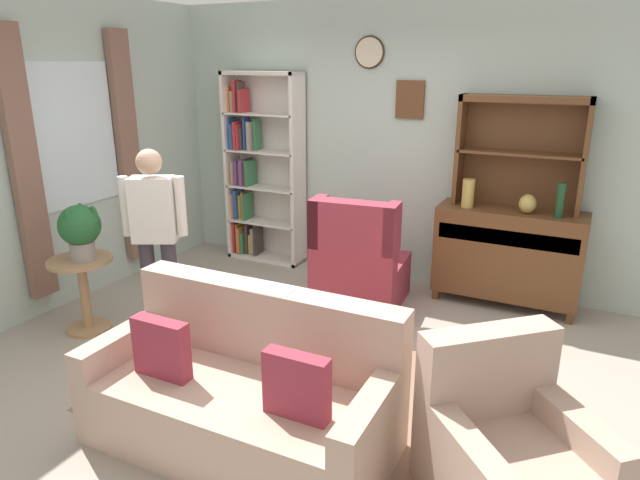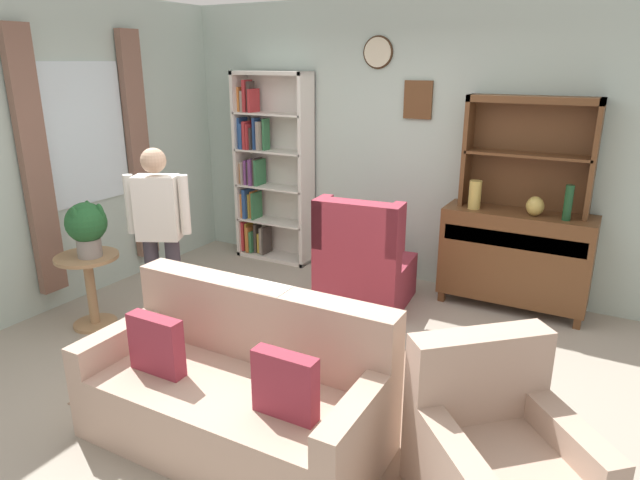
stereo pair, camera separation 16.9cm
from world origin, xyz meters
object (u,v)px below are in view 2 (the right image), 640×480
object	(u,v)px
person_reading	(160,228)
bookshelf	(268,171)
plant_stand	(90,283)
armchair_floral	(497,462)
wingback_chair	(363,267)
sideboard_hutch	(530,138)
couch_floral	(238,393)
sideboard	(515,255)
potted_plant_large	(87,225)
vase_tall	(475,195)
bottle_wine	(568,203)
vase_round	(535,206)

from	to	relation	value
person_reading	bookshelf	bearing A→B (deg)	98.39
bookshelf	plant_stand	distance (m)	2.35
armchair_floral	person_reading	size ratio (longest dim) A/B	0.69
wingback_chair	sideboard_hutch	bearing A→B (deg)	31.71
couch_floral	wingback_chair	bearing A→B (deg)	94.41
couch_floral	sideboard_hutch	bearing A→B (deg)	69.89
sideboard	couch_floral	bearing A→B (deg)	-110.84
armchair_floral	potted_plant_large	distance (m)	3.55
sideboard	sideboard_hutch	world-z (taller)	sideboard_hutch
sideboard_hutch	plant_stand	world-z (taller)	sideboard_hutch
vase_tall	sideboard	bearing A→B (deg)	11.63
sideboard	wingback_chair	size ratio (longest dim) A/B	1.24
sideboard_hutch	bottle_wine	xyz separation A→B (m)	(0.39, -0.20, -0.49)
bookshelf	armchair_floral	world-z (taller)	bookshelf
sideboard	vase_round	xyz separation A→B (m)	(0.13, -0.07, 0.50)
vase_tall	wingback_chair	bearing A→B (deg)	-145.79
armchair_floral	plant_stand	xyz separation A→B (m)	(-3.51, 0.45, 0.11)
vase_round	wingback_chair	distance (m)	1.59
armchair_floral	wingback_chair	xyz separation A→B (m)	(-1.65, 1.96, 0.09)
couch_floral	person_reading	bearing A→B (deg)	148.47
wingback_chair	vase_round	bearing A→B (deg)	23.17
potted_plant_large	person_reading	distance (m)	0.62
plant_stand	vase_round	bearing A→B (deg)	33.08
sideboard	bookshelf	bearing A→B (deg)	178.27
armchair_floral	person_reading	world-z (taller)	person_reading
vase_round	couch_floral	distance (m)	3.03
sideboard	vase_tall	size ratio (longest dim) A/B	5.03
bookshelf	armchair_floral	distance (m)	4.24
wingback_chair	bottle_wine	bearing A→B (deg)	19.03
potted_plant_large	bookshelf	bearing A→B (deg)	83.19
vase_round	bookshelf	bearing A→B (deg)	177.03
bookshelf	couch_floral	bearing A→B (deg)	-59.14
plant_stand	sideboard_hutch	bearing A→B (deg)	36.35
wingback_chair	vase_tall	bearing A→B (deg)	34.21
vase_tall	bottle_wine	bearing A→B (deg)	-0.66
vase_round	vase_tall	bearing A→B (deg)	-178.51
vase_round	couch_floral	xyz separation A→B (m)	(-1.19, -2.71, -0.69)
armchair_floral	person_reading	distance (m)	3.05
sideboard	sideboard_hutch	distance (m)	1.06
sideboard	person_reading	distance (m)	3.14
bookshelf	plant_stand	world-z (taller)	bookshelf
vase_round	bottle_wine	distance (m)	0.27
vase_tall	vase_round	world-z (taller)	vase_tall
bottle_wine	potted_plant_large	xyz separation A→B (m)	(-3.42, -2.07, -0.16)
vase_tall	person_reading	size ratio (longest dim) A/B	0.17
sideboard_hutch	person_reading	world-z (taller)	sideboard_hutch
vase_round	bottle_wine	bearing A→B (deg)	-4.95
armchair_floral	potted_plant_large	world-z (taller)	potted_plant_large
sideboard_hutch	person_reading	size ratio (longest dim) A/B	0.71
sideboard	potted_plant_large	xyz separation A→B (m)	(-3.03, -2.16, 0.41)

